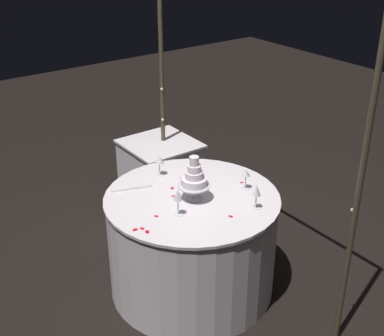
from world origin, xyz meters
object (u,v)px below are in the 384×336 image
object	(u,v)px
decorative_arch	(244,79)
wine_glass_3	(178,196)
main_table	(192,243)
side_table	(161,180)
tiered_cake	(194,179)
wine_glass_1	(160,160)
cake_knife	(129,189)
wine_glass_2	(257,192)
wine_glass_0	(246,174)

from	to	relation	value
decorative_arch	wine_glass_3	bearing A→B (deg)	-77.79
main_table	side_table	xyz separation A→B (m)	(-0.97, 0.37, -0.02)
wine_glass_3	tiered_cake	bearing A→B (deg)	116.97
decorative_arch	wine_glass_1	size ratio (longest dim) A/B	15.07
decorative_arch	main_table	xyz separation A→B (m)	(-0.00, -0.42, -1.13)
cake_knife	tiered_cake	bearing A→B (deg)	37.23
main_table	wine_glass_2	xyz separation A→B (m)	(0.37, 0.24, 0.50)
wine_glass_1	wine_glass_3	size ratio (longest dim) A/B	0.84
side_table	decorative_arch	bearing A→B (deg)	3.15
decorative_arch	main_table	distance (m)	1.21
wine_glass_0	wine_glass_3	world-z (taller)	wine_glass_3
wine_glass_3	cake_knife	world-z (taller)	wine_glass_3
decorative_arch	wine_glass_0	distance (m)	0.65
tiered_cake	wine_glass_1	distance (m)	0.44
side_table	tiered_cake	size ratio (longest dim) A/B	2.29
wine_glass_1	wine_glass_2	xyz separation A→B (m)	(0.77, 0.24, 0.01)
decorative_arch	tiered_cake	xyz separation A→B (m)	(0.03, -0.43, -0.59)
cake_knife	wine_glass_0	bearing A→B (deg)	54.54
side_table	wine_glass_3	bearing A→B (deg)	-27.85
side_table	tiered_cake	distance (m)	1.21
main_table	tiered_cake	world-z (taller)	tiered_cake
wine_glass_3	wine_glass_1	bearing A→B (deg)	158.14
main_table	wine_glass_1	bearing A→B (deg)	179.53
main_table	wine_glass_1	xyz separation A→B (m)	(-0.40, 0.00, 0.50)
tiered_cake	wine_glass_3	xyz separation A→B (m)	(0.10, -0.20, -0.02)
main_table	tiered_cake	distance (m)	0.54
wine_glass_0	cake_knife	world-z (taller)	wine_glass_0
wine_glass_2	cake_knife	xyz separation A→B (m)	(-0.71, -0.54, -0.12)
wine_glass_0	cake_knife	bearing A→B (deg)	-125.46
tiered_cake	wine_glass_3	size ratio (longest dim) A/B	1.72
main_table	wine_glass_3	size ratio (longest dim) A/B	6.56
side_table	wine_glass_0	size ratio (longest dim) A/B	4.78
wine_glass_2	cake_knife	size ratio (longest dim) A/B	0.60
decorative_arch	side_table	bearing A→B (deg)	-176.85
decorative_arch	cake_knife	bearing A→B (deg)	-115.44
decorative_arch	tiered_cake	bearing A→B (deg)	-85.51
main_table	wine_glass_3	world-z (taller)	wine_glass_3
wine_glass_1	wine_glass_0	bearing A→B (deg)	34.48
tiered_cake	wine_glass_2	size ratio (longest dim) A/B	1.83
tiered_cake	wine_glass_0	distance (m)	0.39
tiered_cake	wine_glass_0	bearing A→B (deg)	75.79
side_table	cake_knife	world-z (taller)	cake_knife
side_table	wine_glass_2	world-z (taller)	wine_glass_2
wine_glass_1	main_table	bearing A→B (deg)	-0.47
side_table	cake_knife	xyz separation A→B (m)	(0.63, -0.66, 0.40)
main_table	tiered_cake	size ratio (longest dim) A/B	3.82
side_table	wine_glass_3	size ratio (longest dim) A/B	3.93
decorative_arch	cake_knife	distance (m)	1.09
wine_glass_2	cake_knife	bearing A→B (deg)	-143.02
wine_glass_1	cake_knife	distance (m)	0.32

